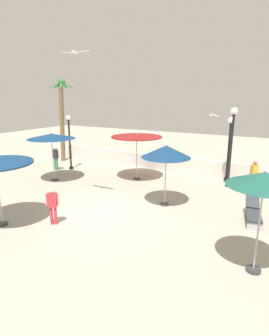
% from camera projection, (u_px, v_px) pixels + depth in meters
% --- Properties ---
extents(ground_plane, '(56.00, 56.00, 0.00)m').
position_uv_depth(ground_plane, '(104.00, 213.00, 12.22)').
color(ground_plane, '#B2A893').
extents(boundary_wall, '(25.20, 0.30, 1.05)m').
position_uv_depth(boundary_wall, '(171.00, 164.00, 18.86)').
color(boundary_wall, silver).
rests_on(boundary_wall, ground_plane).
extents(patio_umbrella_0, '(3.06, 3.06, 2.78)m').
position_uv_depth(patio_umbrella_0, '(137.00, 138.00, 16.50)').
color(patio_umbrella_0, '#333338').
rests_on(patio_umbrella_0, ground_plane).
extents(patio_umbrella_2, '(2.25, 2.25, 2.89)m').
position_uv_depth(patio_umbrella_2, '(166.00, 152.00, 12.42)').
color(patio_umbrella_2, '#333338').
rests_on(patio_umbrella_2, ground_plane).
extents(patio_umbrella_3, '(2.78, 2.78, 2.93)m').
position_uv_depth(patio_umbrella_3, '(51.00, 137.00, 16.16)').
color(patio_umbrella_3, '#333338').
rests_on(patio_umbrella_3, ground_plane).
extents(patio_umbrella_4, '(2.02, 2.02, 3.08)m').
position_uv_depth(patio_umbrella_4, '(264.00, 180.00, 7.42)').
color(patio_umbrella_4, '#333338').
rests_on(patio_umbrella_4, ground_plane).
extents(palm_tree_1, '(1.97, 1.80, 6.24)m').
position_uv_depth(palm_tree_1, '(62.00, 113.00, 21.04)').
color(palm_tree_1, brown).
rests_on(palm_tree_1, ground_plane).
extents(lamp_post_0, '(0.38, 0.38, 3.83)m').
position_uv_depth(lamp_post_0, '(229.00, 141.00, 16.13)').
color(lamp_post_0, black).
rests_on(lamp_post_0, ground_plane).
extents(lamp_post_1, '(0.40, 0.40, 4.41)m').
position_uv_depth(lamp_post_1, '(232.00, 137.00, 15.05)').
color(lamp_post_1, black).
rests_on(lamp_post_1, ground_plane).
extents(lamp_post_2, '(0.35, 0.35, 3.75)m').
position_uv_depth(lamp_post_2, '(69.00, 137.00, 18.90)').
color(lamp_post_2, black).
rests_on(lamp_post_2, ground_plane).
extents(lounge_chair_0, '(0.89, 1.95, 0.84)m').
position_uv_depth(lounge_chair_0, '(253.00, 212.00, 11.31)').
color(lounge_chair_0, '#B7B7BC').
rests_on(lounge_chair_0, ground_plane).
extents(guest_0, '(0.55, 0.32, 1.67)m').
position_uv_depth(guest_0, '(56.00, 156.00, 18.98)').
color(guest_0, '#3F8C59').
rests_on(guest_0, ground_plane).
extents(guest_1, '(0.41, 0.46, 1.59)m').
position_uv_depth(guest_1, '(254.00, 172.00, 15.13)').
color(guest_1, '#3F8C59').
rests_on(guest_1, ground_plane).
extents(guest_2, '(0.48, 0.40, 1.52)m').
position_uv_depth(guest_2, '(53.00, 203.00, 10.88)').
color(guest_2, '#D8333F').
rests_on(guest_2, ground_plane).
extents(seagull_0, '(1.39, 0.38, 0.14)m').
position_uv_depth(seagull_0, '(75.00, 52.00, 11.11)').
color(seagull_0, white).
extents(seagull_1, '(1.11, 0.68, 0.18)m').
position_uv_depth(seagull_1, '(212.00, 115.00, 18.00)').
color(seagull_1, white).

